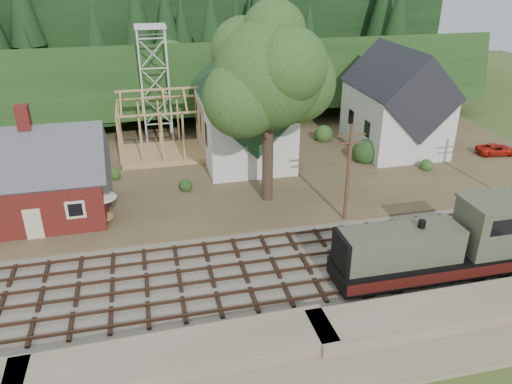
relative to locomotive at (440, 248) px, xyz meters
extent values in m
plane|color=#384C1E|center=(-9.96, 3.00, -2.22)|extent=(140.00, 140.00, 0.00)
cube|color=#7F7259|center=(-9.96, -5.50, -2.22)|extent=(64.00, 5.00, 1.60)
cube|color=#726B5B|center=(-9.96, 3.00, -2.14)|extent=(64.00, 11.00, 0.16)
cube|color=brown|center=(-9.96, 21.00, -2.07)|extent=(64.00, 26.00, 0.30)
cube|color=#1E3F19|center=(-9.96, 45.00, -2.22)|extent=(70.00, 28.96, 12.74)
cube|color=black|center=(-9.96, 61.00, -2.22)|extent=(80.00, 20.00, 12.00)
cube|color=#551713|center=(-25.96, 14.00, -0.02)|extent=(10.00, 7.00, 3.80)
cube|color=#4C4C51|center=(-25.96, 14.00, 1.88)|extent=(10.80, 7.41, 7.41)
cube|color=#551713|center=(-25.96, 14.00, 6.18)|extent=(0.90, 0.90, 1.80)
cube|color=beige|center=(-25.96, 10.48, -0.72)|extent=(1.20, 0.06, 2.40)
cube|color=silver|center=(-7.96, 23.00, 1.28)|extent=(8.00, 12.00, 6.40)
cube|color=#1C3D20|center=(-7.96, 23.00, 4.48)|extent=(8.40, 12.96, 8.40)
cube|color=silver|center=(-7.96, 17.00, 6.48)|extent=(2.40, 2.40, 4.00)
cone|color=#1C3D20|center=(-7.96, 17.00, 9.78)|extent=(5.37, 5.37, 2.60)
cube|color=silver|center=(8.04, 22.00, 1.28)|extent=(8.00, 10.00, 6.40)
cube|color=black|center=(8.04, 22.00, 4.48)|extent=(8.40, 10.80, 8.40)
cube|color=tan|center=(-15.96, 25.00, -1.67)|extent=(8.00, 6.00, 0.50)
cube|color=tan|center=(-15.96, 25.00, 4.98)|extent=(8.00, 0.18, 0.18)
cube|color=silver|center=(-17.36, 29.60, 4.08)|extent=(0.18, 0.18, 12.00)
cube|color=silver|center=(-14.56, 29.60, 4.08)|extent=(0.18, 0.18, 12.00)
cube|color=silver|center=(-17.36, 32.40, 4.08)|extent=(0.18, 0.18, 12.00)
cube|color=silver|center=(-14.56, 32.40, 4.08)|extent=(0.18, 0.18, 12.00)
cube|color=silver|center=(-15.96, 31.00, 10.08)|extent=(3.20, 3.20, 0.25)
cylinder|color=#38281E|center=(-7.96, 13.00, 2.08)|extent=(0.90, 0.90, 8.00)
sphere|color=#264A1B|center=(-7.96, 13.00, 8.58)|extent=(8.40, 8.40, 8.40)
sphere|color=#264A1B|center=(-5.46, 14.00, 7.58)|extent=(6.40, 6.40, 6.40)
sphere|color=#264A1B|center=(-10.16, 12.20, 7.08)|extent=(6.00, 6.00, 6.00)
cylinder|color=#4C331E|center=(-2.96, 8.20, 1.78)|extent=(0.28, 0.28, 8.00)
cube|color=#4C331E|center=(-2.96, 8.20, 4.98)|extent=(2.20, 0.12, 0.12)
cube|color=#4C331E|center=(-2.96, 8.20, 4.38)|extent=(1.80, 0.12, 0.12)
cube|color=black|center=(-0.49, 0.00, -1.87)|extent=(12.67, 2.64, 0.37)
cube|color=black|center=(-0.49, 0.00, -1.13)|extent=(12.67, 3.06, 1.16)
cube|color=#464A35|center=(-2.81, 0.00, 0.56)|extent=(7.60, 2.43, 2.22)
cube|color=#464A35|center=(3.52, 0.00, 1.14)|extent=(3.80, 2.96, 3.38)
cube|color=#464A35|center=(3.52, 0.00, 2.89)|extent=(4.01, 3.17, 0.21)
cube|color=black|center=(3.52, -1.50, 1.88)|extent=(2.53, 0.06, 1.06)
cube|color=#40110D|center=(-0.49, -1.55, -1.13)|extent=(12.67, 0.04, 0.74)
cube|color=#40110D|center=(-0.49, 1.55, -1.13)|extent=(12.67, 0.04, 0.74)
cylinder|color=black|center=(-1.55, 0.00, 1.78)|extent=(0.46, 0.46, 0.74)
imported|color=#6087CE|center=(-23.59, 14.85, -1.33)|extent=(3.16, 3.58, 1.17)
imported|color=red|center=(17.59, 17.66, -1.36)|extent=(4.19, 2.35, 1.11)
cylinder|color=silver|center=(-21.27, 11.83, -0.71)|extent=(0.11, 0.11, 2.41)
cylinder|color=tan|center=(-21.27, 11.83, -1.42)|extent=(1.54, 1.54, 0.09)
cone|color=beige|center=(-21.27, 11.83, 0.50)|extent=(2.41, 2.41, 0.55)
camera|label=1|loc=(-17.47, -23.63, 16.83)|focal=35.00mm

